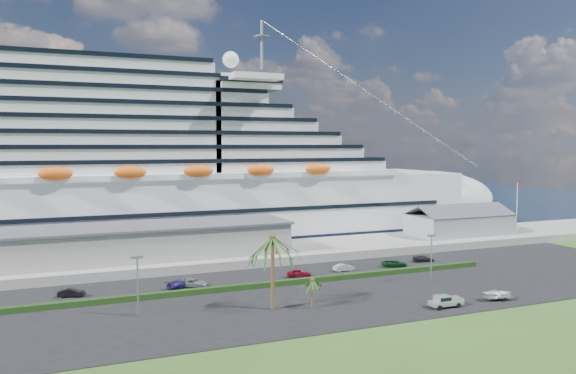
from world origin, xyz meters
name	(u,v)px	position (x,y,z in m)	size (l,w,h in m)	color
ground	(349,310)	(0.00, 0.00, 0.00)	(420.00, 420.00, 0.00)	#35501A
asphalt_lot	(316,291)	(0.00, 11.00, 0.06)	(140.00, 38.00, 0.12)	black
wharf	(256,253)	(0.00, 40.00, 0.90)	(240.00, 20.00, 1.80)	gray
water	(173,211)	(0.00, 130.00, 0.01)	(420.00, 160.00, 0.02)	#0B1832
cruise_ship	(133,174)	(-21.53, 64.00, 16.69)	(191.00, 38.00, 54.00)	silver
terminal_building	(131,242)	(-25.00, 40.00, 5.01)	(61.00, 15.00, 6.30)	gray
port_shed	(459,223)	(52.00, 40.00, 4.40)	(24.00, 12.31, 7.37)	gray
flagpole	(517,205)	(70.04, 40.00, 8.27)	(1.08, 0.16, 12.00)	silver
hedge	(258,285)	(-8.00, 16.00, 0.57)	(88.00, 1.10, 0.90)	black
lamp_post_left	(138,278)	(-28.00, 8.00, 5.34)	(1.60, 0.35, 8.27)	gray
lamp_post_right	(431,252)	(20.00, 8.00, 5.34)	(1.60, 0.35, 8.27)	gray
palm_tall	(273,246)	(-10.00, 4.00, 9.20)	(8.82, 8.82, 11.13)	#47301E
palm_short	(313,284)	(-4.50, 2.50, 3.67)	(3.53, 3.53, 4.56)	#47301E
parked_car_1	(72,293)	(-36.15, 21.84, 0.77)	(1.37, 3.94, 1.30)	black
parked_car_2	(193,283)	(-17.60, 20.82, 0.78)	(2.18, 4.74, 1.32)	gray
parked_car_3	(180,284)	(-19.70, 20.89, 0.78)	(1.86, 4.58, 1.33)	#1E1751
parked_car_4	(299,273)	(1.18, 20.46, 0.85)	(1.73, 4.30, 1.47)	maroon
parked_car_5	(344,268)	(10.71, 21.67, 0.77)	(1.38, 3.95, 1.30)	#BABEC2
parked_car_6	(394,263)	(21.35, 21.16, 0.77)	(2.17, 4.71, 1.31)	#0D3619
parked_car_7	(423,259)	(29.36, 23.05, 0.75)	(1.75, 4.31, 1.25)	black
pickup_truck	(445,301)	(13.21, -4.48, 1.09)	(5.02, 2.01, 1.76)	black
boat_trailer	(499,294)	(22.95, -4.50, 1.15)	(5.59, 4.13, 1.55)	gray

